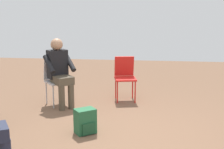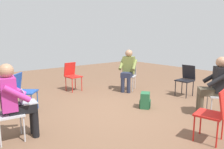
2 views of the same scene
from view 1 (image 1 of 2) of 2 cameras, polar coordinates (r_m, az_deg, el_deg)
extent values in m
plane|color=brown|center=(4.30, 2.15, -12.11)|extent=(14.00, 14.00, 0.00)
cube|color=#B7B7BC|center=(5.86, -9.84, -1.33)|extent=(0.56, 0.56, 0.03)
cylinder|color=#B7B7BC|center=(5.83, -7.57, -3.60)|extent=(0.02, 0.02, 0.42)
cylinder|color=#B7B7BC|center=(5.70, -10.67, -4.06)|extent=(0.02, 0.02, 0.42)
cylinder|color=#B7B7BC|center=(6.13, -8.93, -2.89)|extent=(0.02, 0.02, 0.42)
cylinder|color=#B7B7BC|center=(6.00, -11.90, -3.30)|extent=(0.02, 0.02, 0.42)
cube|color=#B7B7BC|center=(5.99, -10.63, 1.03)|extent=(0.35, 0.32, 0.40)
cube|color=red|center=(6.03, 2.44, -0.79)|extent=(0.47, 0.47, 0.03)
cylinder|color=red|center=(5.94, 4.25, -3.23)|extent=(0.02, 0.02, 0.42)
cylinder|color=red|center=(5.90, 0.98, -3.31)|extent=(0.02, 0.02, 0.42)
cylinder|color=red|center=(6.27, 3.78, -2.44)|extent=(0.02, 0.02, 0.42)
cylinder|color=red|center=(6.23, 0.68, -2.50)|extent=(0.02, 0.02, 0.42)
cube|color=red|center=(6.17, 2.24, 1.54)|extent=(0.39, 0.17, 0.40)
cylinder|color=#4C4233|center=(5.63, -7.49, -4.00)|extent=(0.11, 0.11, 0.45)
cylinder|color=#4C4233|center=(5.56, -9.17, -4.25)|extent=(0.11, 0.11, 0.45)
cube|color=#4C4233|center=(5.67, -9.12, -0.95)|extent=(0.50, 0.51, 0.14)
cube|color=black|center=(5.79, -9.96, 1.90)|extent=(0.40, 0.39, 0.52)
sphere|color=#A87A5B|center=(5.74, -10.08, 5.44)|extent=(0.22, 0.22, 0.22)
cylinder|color=black|center=(5.78, -7.75, 2.21)|extent=(0.32, 0.36, 0.31)
cylinder|color=black|center=(5.62, -11.44, 1.83)|extent=(0.32, 0.36, 0.31)
cube|color=#235B38|center=(4.52, -4.92, -8.47)|extent=(0.34, 0.33, 0.36)
cube|color=#1C492C|center=(4.55, -4.91, -9.43)|extent=(0.31, 0.32, 0.16)
camera|label=2|loc=(7.91, 28.15, 9.75)|focal=35.00mm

